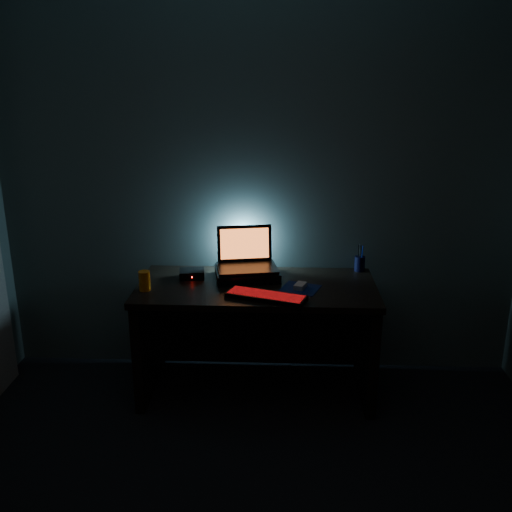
% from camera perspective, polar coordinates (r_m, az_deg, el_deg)
% --- Properties ---
extents(room, '(3.50, 4.00, 2.50)m').
position_cam_1_polar(room, '(1.90, -2.06, -5.97)').
color(room, black).
rests_on(room, ground).
extents(desk, '(1.50, 0.70, 0.75)m').
position_cam_1_polar(desk, '(3.73, 0.10, -6.31)').
color(desk, black).
rests_on(desk, ground).
extents(riser, '(0.45, 0.37, 0.06)m').
position_cam_1_polar(riser, '(3.69, -0.90, -1.78)').
color(riser, black).
rests_on(riser, desk).
extents(laptop, '(0.42, 0.35, 0.26)m').
position_cam_1_polar(laptop, '(3.71, -1.00, -0.21)').
color(laptop, black).
rests_on(laptop, riser).
extents(keyboard, '(0.50, 0.30, 0.03)m').
position_cam_1_polar(keyboard, '(3.37, 1.02, -4.05)').
color(keyboard, black).
rests_on(keyboard, desk).
extents(mousepad, '(0.28, 0.26, 0.00)m').
position_cam_1_polar(mousepad, '(3.53, 4.45, -3.25)').
color(mousepad, '#0B1950').
rests_on(mousepad, desk).
extents(mouse, '(0.09, 0.11, 0.03)m').
position_cam_1_polar(mouse, '(3.53, 4.45, -3.00)').
color(mouse, gray).
rests_on(mouse, mousepad).
extents(pen_cup, '(0.09, 0.09, 0.10)m').
position_cam_1_polar(pen_cup, '(3.89, 10.32, -0.76)').
color(pen_cup, black).
rests_on(pen_cup, desk).
extents(juice_glass, '(0.09, 0.09, 0.12)m').
position_cam_1_polar(juice_glass, '(3.54, -11.08, -2.45)').
color(juice_glass, orange).
rests_on(juice_glass, desk).
extents(router, '(0.18, 0.15, 0.05)m').
position_cam_1_polar(router, '(3.72, -6.43, -1.79)').
color(router, black).
rests_on(router, desk).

